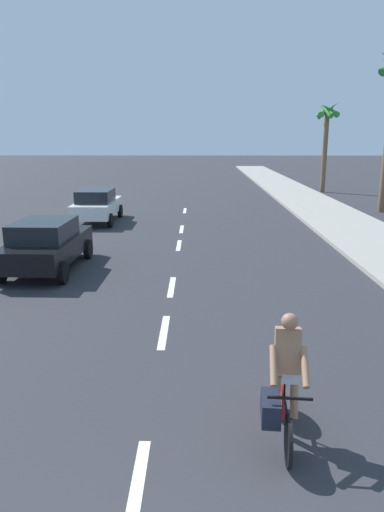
{
  "coord_description": "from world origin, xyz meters",
  "views": [
    {
      "loc": [
        0.71,
        -1.98,
        4.04
      ],
      "look_at": [
        0.57,
        9.6,
        1.1
      ],
      "focal_mm": 33.35,
      "sensor_mm": 36.0,
      "label": 1
    }
  ],
  "objects_px": {
    "cyclist": "(283,385)",
    "parked_car_black": "(47,243)",
    "parked_car_white": "(97,205)",
    "palm_tree_distant": "(327,123)"
  },
  "relations": [
    {
      "from": "parked_car_black",
      "to": "palm_tree_distant",
      "type": "relative_size",
      "value": 0.66
    },
    {
      "from": "parked_car_white",
      "to": "palm_tree_distant",
      "type": "xyz_separation_m",
      "value": [
        14.02,
        12.72,
        4.07
      ]
    },
    {
      "from": "cyclist",
      "to": "palm_tree_distant",
      "type": "height_order",
      "value": "palm_tree_distant"
    },
    {
      "from": "parked_car_white",
      "to": "palm_tree_distant",
      "type": "bearing_deg",
      "value": 42.31
    },
    {
      "from": "cyclist",
      "to": "parked_car_black",
      "type": "distance_m",
      "value": 10.2
    },
    {
      "from": "parked_car_black",
      "to": "parked_car_white",
      "type": "relative_size",
      "value": 1.03
    },
    {
      "from": "parked_car_black",
      "to": "parked_car_white",
      "type": "distance_m",
      "value": 8.41
    },
    {
      "from": "cyclist",
      "to": "palm_tree_distant",
      "type": "distance_m",
      "value": 30.9
    },
    {
      "from": "parked_car_black",
      "to": "palm_tree_distant",
      "type": "distance_m",
      "value": 25.57
    },
    {
      "from": "parked_car_black",
      "to": "parked_car_white",
      "type": "xyz_separation_m",
      "value": [
        -0.2,
        8.41,
        -0.0
      ]
    }
  ]
}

